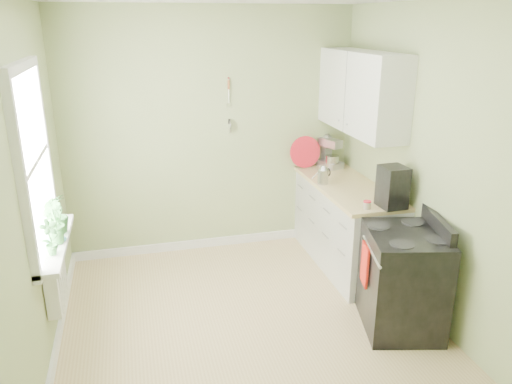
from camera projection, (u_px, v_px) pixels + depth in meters
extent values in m
cube|color=tan|center=(251.00, 333.00, 4.29)|extent=(3.20, 3.60, 0.02)
cube|color=#A2B178|center=(211.00, 134.00, 5.50)|extent=(3.20, 0.02, 2.70)
cube|color=#A2B178|center=(26.00, 201.00, 3.46)|extent=(0.02, 3.60, 2.70)
cube|color=#A2B178|center=(435.00, 168.00, 4.23)|extent=(0.02, 3.60, 2.70)
cube|color=white|center=(346.00, 226.00, 5.37)|extent=(0.60, 1.60, 0.87)
cube|color=beige|center=(347.00, 186.00, 5.22)|extent=(0.64, 1.60, 0.04)
cube|color=white|center=(361.00, 92.00, 5.03)|extent=(0.35, 1.40, 0.80)
cube|color=white|center=(32.00, 162.00, 3.68)|extent=(0.02, 1.00, 1.30)
cube|color=white|center=(20.00, 66.00, 3.46)|extent=(0.06, 1.14, 0.07)
cube|color=white|center=(48.00, 246.00, 3.90)|extent=(0.06, 1.14, 0.07)
cube|color=white|center=(35.00, 161.00, 3.68)|extent=(0.04, 1.00, 0.04)
cube|color=white|center=(55.00, 243.00, 3.91)|extent=(0.18, 1.14, 0.04)
cube|color=white|center=(56.00, 284.00, 3.97)|extent=(0.12, 0.50, 0.35)
cylinder|color=beige|center=(229.00, 85.00, 5.35)|extent=(0.02, 0.02, 0.10)
cylinder|color=silver|center=(229.00, 96.00, 5.39)|extent=(0.01, 0.01, 0.16)
cylinder|color=silver|center=(229.00, 127.00, 5.50)|extent=(0.01, 0.14, 0.14)
cube|color=black|center=(402.00, 282.00, 4.25)|extent=(0.77, 0.84, 0.85)
cube|color=black|center=(407.00, 235.00, 4.11)|extent=(0.77, 0.84, 0.03)
cube|color=black|center=(438.00, 224.00, 4.15)|extent=(0.23, 0.71, 0.13)
cylinder|color=#B2B2B7|center=(372.00, 251.00, 4.07)|extent=(0.17, 0.57, 0.02)
cube|color=red|center=(365.00, 265.00, 4.21)|extent=(0.07, 0.21, 0.36)
cube|color=#B2B2B7|center=(330.00, 164.00, 5.81)|extent=(0.27, 0.33, 0.07)
cube|color=#B2B2B7|center=(327.00, 151.00, 5.88)|extent=(0.13, 0.11, 0.20)
cube|color=#B2B2B7|center=(330.00, 143.00, 5.75)|extent=(0.22, 0.31, 0.09)
sphere|color=#B2B2B7|center=(327.00, 139.00, 5.83)|extent=(0.11, 0.11, 0.11)
cylinder|color=silver|center=(332.00, 161.00, 5.74)|extent=(0.16, 0.16, 0.13)
cylinder|color=silver|center=(323.00, 177.00, 5.21)|extent=(0.11, 0.11, 0.15)
cone|color=silver|center=(323.00, 168.00, 5.18)|extent=(0.11, 0.11, 0.04)
cylinder|color=silver|center=(316.00, 175.00, 5.18)|extent=(0.11, 0.04, 0.08)
cube|color=black|center=(393.00, 187.00, 4.53)|extent=(0.23, 0.25, 0.38)
cylinder|color=black|center=(388.00, 199.00, 4.56)|extent=(0.12, 0.12, 0.13)
cylinder|color=red|center=(305.00, 152.00, 5.76)|extent=(0.37, 0.08, 0.37)
cylinder|color=tan|center=(367.00, 205.00, 4.53)|extent=(0.07, 0.07, 0.07)
cylinder|color=red|center=(367.00, 201.00, 4.52)|extent=(0.07, 0.07, 0.01)
imported|color=#306C30|center=(50.00, 238.00, 3.63)|extent=(0.18, 0.17, 0.28)
imported|color=#306C30|center=(53.00, 223.00, 3.82)|extent=(0.23, 0.24, 0.33)
imported|color=#306C30|center=(56.00, 214.00, 4.01)|extent=(0.25, 0.25, 0.32)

